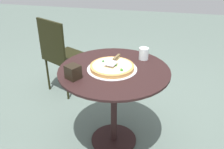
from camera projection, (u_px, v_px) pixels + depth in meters
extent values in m
plane|color=slate|center=(114.00, 140.00, 2.26)|extent=(10.00, 10.00, 0.00)
cylinder|color=black|center=(114.00, 70.00, 1.92)|extent=(0.88, 0.88, 0.02)
cylinder|color=black|center=(114.00, 108.00, 2.09)|extent=(0.05, 0.05, 0.69)
cylinder|color=black|center=(114.00, 139.00, 2.25)|extent=(0.41, 0.41, 0.02)
cylinder|color=silver|center=(112.00, 69.00, 1.91)|extent=(0.39, 0.39, 0.00)
cylinder|color=#C68C49|center=(112.00, 67.00, 1.91)|extent=(0.34, 0.34, 0.03)
cylinder|color=beige|center=(112.00, 65.00, 1.90)|extent=(0.31, 0.31, 0.00)
sphere|color=#246335|center=(103.00, 61.00, 1.95)|extent=(0.02, 0.02, 0.02)
sphere|color=beige|center=(120.00, 68.00, 1.85)|extent=(0.02, 0.02, 0.02)
sphere|color=white|center=(122.00, 63.00, 1.93)|extent=(0.01, 0.01, 0.01)
sphere|color=#38682B|center=(116.00, 65.00, 1.88)|extent=(0.02, 0.02, 0.02)
sphere|color=#F5DECF|center=(110.00, 71.00, 1.80)|extent=(0.02, 0.02, 0.02)
sphere|color=silver|center=(109.00, 70.00, 1.82)|extent=(0.02, 0.02, 0.02)
sphere|color=#2B7525|center=(122.00, 70.00, 1.81)|extent=(0.02, 0.02, 0.02)
cube|color=silver|center=(111.00, 63.00, 1.89)|extent=(0.10, 0.12, 0.00)
cube|color=brown|center=(117.00, 57.00, 1.97)|extent=(0.04, 0.11, 0.02)
cylinder|color=white|center=(144.00, 54.00, 2.06)|extent=(0.08, 0.08, 0.10)
cube|color=black|center=(73.00, 72.00, 1.76)|extent=(0.13, 0.12, 0.10)
cube|color=black|center=(67.00, 57.00, 2.87)|extent=(0.54, 0.54, 0.03)
cube|color=black|center=(51.00, 41.00, 2.63)|extent=(0.37, 0.20, 0.45)
cylinder|color=black|center=(69.00, 65.00, 3.19)|extent=(0.02, 0.02, 0.41)
cylinder|color=black|center=(88.00, 72.00, 3.00)|extent=(0.02, 0.02, 0.41)
cylinder|color=black|center=(48.00, 74.00, 2.95)|extent=(0.02, 0.02, 0.41)
cylinder|color=black|center=(67.00, 83.00, 2.76)|extent=(0.02, 0.02, 0.41)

